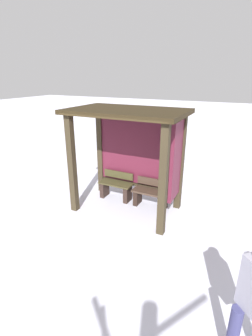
{
  "coord_description": "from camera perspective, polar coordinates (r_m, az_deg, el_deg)",
  "views": [
    {
      "loc": [
        2.61,
        -5.24,
        3.29
      ],
      "look_at": [
        0.06,
        -0.17,
        1.19
      ],
      "focal_mm": 26.93,
      "sensor_mm": 36.0,
      "label": 1
    }
  ],
  "objects": [
    {
      "name": "bench_center_inside",
      "position": [
        6.69,
        5.63,
        -6.11
      ],
      "size": [
        0.94,
        0.4,
        0.74
      ],
      "color": "#443327",
      "rests_on": "ground"
    },
    {
      "name": "bus_shelter",
      "position": [
        6.17,
        1.94,
        6.46
      ],
      "size": [
        2.73,
        1.71,
        2.56
      ],
      "color": "#372E1D",
      "rests_on": "ground"
    },
    {
      "name": "bench_left_inside",
      "position": [
        7.08,
        -2.25,
        -4.38
      ],
      "size": [
        0.94,
        0.39,
        0.76
      ],
      "color": "#423D22",
      "rests_on": "ground"
    },
    {
      "name": "ground_plane",
      "position": [
        6.71,
        0.15,
        -9.05
      ],
      "size": [
        60.0,
        60.0,
        0.0
      ],
      "primitive_type": "plane",
      "color": "white"
    }
  ]
}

